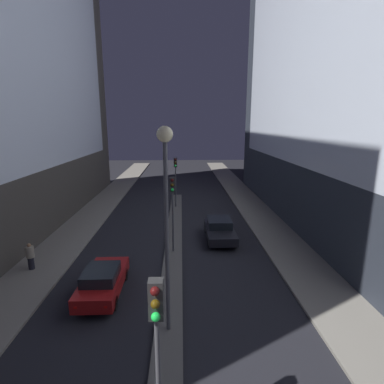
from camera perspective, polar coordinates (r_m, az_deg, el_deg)
The scene contains 9 objects.
building_right at distance 25.39m, azimuth 28.74°, elevation 27.59°, with size 6.01×38.33×30.48m.
median_strip at distance 20.22m, azimuth -3.55°, elevation -10.80°, with size 1.14×30.42×0.15m.
traffic_light_near at distance 7.30m, azimuth -6.69°, elevation -25.40°, with size 0.32×0.42×4.85m.
traffic_light_mid at distance 18.58m, azimuth -3.74°, elevation -1.15°, with size 0.32×0.42×4.85m.
traffic_light_far at distance 29.00m, azimuth -3.16°, elevation 3.97°, with size 0.32×0.42×4.85m.
street_lamp at distance 10.81m, azimuth -5.00°, elevation 0.32°, with size 0.57×0.57×7.99m.
car_left_lane at distance 15.75m, azimuth -16.63°, elevation -15.88°, with size 1.80×4.25×1.49m.
car_right_lane at distance 21.83m, azimuth 5.28°, elevation -7.11°, with size 1.95×4.45×1.46m.
pedestrian_on_left_sidewalk at distance 19.49m, azimuth -28.43°, elevation -10.65°, with size 0.43×0.43×1.54m.
Camera 1 is at (0.56, -2.29, 8.21)m, focal length 28.00 mm.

